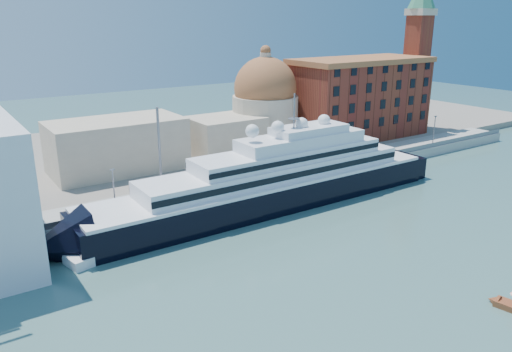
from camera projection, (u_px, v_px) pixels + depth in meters
ground at (356, 246)px, 82.98m from camera, size 400.00×400.00×0.00m
quay at (245, 185)px, 109.49m from camera, size 180.00×10.00×2.50m
land at (168, 148)px, 141.99m from camera, size 260.00×72.00×2.00m
quay_fence at (257, 182)px, 105.37m from camera, size 180.00×0.10×1.20m
superyacht at (259, 188)px, 97.75m from camera, size 87.02×12.06×26.01m
service_barge at (110, 249)px, 80.04m from camera, size 14.03×7.22×3.01m
warehouse at (360, 97)px, 147.59m from camera, size 43.00×19.00×23.25m
campanile at (418, 43)px, 155.83m from camera, size 8.40×8.40×47.00m
church at (216, 121)px, 128.72m from camera, size 66.00×18.00×25.50m
lamp_posts at (196, 158)px, 98.78m from camera, size 120.80×2.40×18.00m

